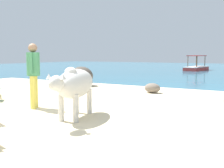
% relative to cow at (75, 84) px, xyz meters
% --- Properties ---
extents(sand_beach, '(18.00, 14.00, 0.04)m').
position_rel_cow_xyz_m(sand_beach, '(-0.47, -0.89, -0.74)').
color(sand_beach, beige).
rests_on(sand_beach, ground).
extents(water_surface, '(60.00, 36.00, 0.03)m').
position_rel_cow_xyz_m(water_surface, '(-0.47, 21.11, -0.76)').
color(water_surface, teal).
rests_on(water_surface, ground).
extents(cow, '(0.99, 1.96, 1.09)m').
position_rel_cow_xyz_m(cow, '(0.00, 0.00, 0.00)').
color(cow, beige).
rests_on(cow, sand_beach).
extents(person_standing, '(0.32, 0.45, 1.62)m').
position_rel_cow_xyz_m(person_standing, '(-1.54, 0.31, 0.23)').
color(person_standing, '#DBC64C').
rests_on(person_standing, sand_beach).
extents(shore_rock_large, '(1.45, 1.45, 0.82)m').
position_rel_cow_xyz_m(shore_rock_large, '(-3.53, 4.90, -0.31)').
color(shore_rock_large, brown).
rests_on(shore_rock_large, sand_beach).
extents(shore_rock_medium, '(0.58, 0.42, 0.34)m').
position_rel_cow_xyz_m(shore_rock_medium, '(-0.03, 4.38, -0.55)').
color(shore_rock_medium, gray).
rests_on(shore_rock_medium, sand_beach).
extents(boat_red, '(1.45, 3.75, 1.29)m').
position_rel_cow_xyz_m(boat_red, '(-2.19, 19.65, -0.47)').
color(boat_red, '#C63833').
rests_on(boat_red, water_surface).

